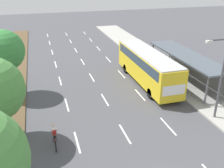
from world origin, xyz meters
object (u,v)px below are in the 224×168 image
Objects in this scene: bus_shelter at (187,65)px; median_tree_third at (3,51)px; cyclist at (55,136)px; streetlight at (220,74)px; bus at (147,64)px.

median_tree_third is at bearing 174.15° from bus_shelter.
streetlight reaches higher than cyclist.
bus_shelter is 1.05× the size of bus.
median_tree_third is 18.34m from streetlight.
cyclist is at bearing -152.75° from bus_shelter.
bus is 1.84× the size of median_tree_third.
bus_shelter is 1.82× the size of streetlight.
median_tree_third reaches higher than bus_shelter.
cyclist is (-10.22, -8.22, -1.28)m from bus.
bus_shelter is 18.18m from median_tree_third.
bus is at bearing 170.00° from bus_shelter.
streetlight reaches higher than bus.
bus_shelter is at bearing 27.25° from cyclist.
bus is 1.74× the size of streetlight.
bus_shelter is 6.49× the size of cyclist.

